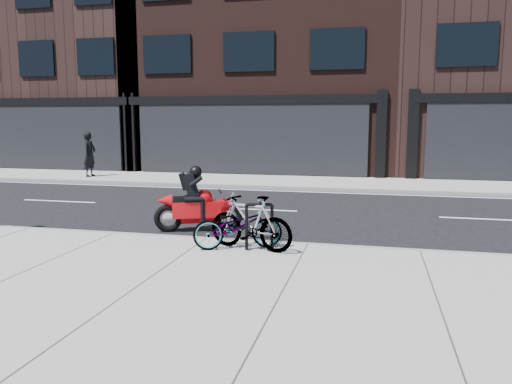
% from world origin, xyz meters
% --- Properties ---
extents(ground, '(120.00, 120.00, 0.00)m').
position_xyz_m(ground, '(0.00, 0.00, 0.00)').
color(ground, black).
rests_on(ground, ground).
extents(sidewalk_near, '(60.00, 6.00, 0.13)m').
position_xyz_m(sidewalk_near, '(0.00, -5.00, 0.07)').
color(sidewalk_near, gray).
rests_on(sidewalk_near, ground).
extents(sidewalk_far, '(60.00, 3.50, 0.13)m').
position_xyz_m(sidewalk_far, '(0.00, 7.75, 0.07)').
color(sidewalk_far, gray).
rests_on(sidewalk_far, ground).
extents(building_midwest, '(10.00, 10.00, 12.00)m').
position_xyz_m(building_midwest, '(-12.00, 14.50, 6.00)').
color(building_midwest, black).
rests_on(building_midwest, ground).
extents(building_center, '(12.00, 10.00, 14.50)m').
position_xyz_m(building_center, '(-2.00, 14.50, 7.25)').
color(building_center, black).
rests_on(building_center, ground).
extents(bike_rack, '(0.50, 0.15, 0.85)m').
position_xyz_m(bike_rack, '(1.21, -2.60, 0.63)').
color(bike_rack, black).
rests_on(bike_rack, sidewalk_near).
extents(bicycle_front, '(1.70, 1.15, 0.84)m').
position_xyz_m(bicycle_front, '(0.82, -2.60, 0.55)').
color(bicycle_front, gray).
rests_on(bicycle_front, sidewalk_near).
extents(bicycle_rear, '(1.70, 0.87, 0.98)m').
position_xyz_m(bicycle_rear, '(1.05, -2.60, 0.62)').
color(bicycle_rear, gray).
rests_on(bicycle_rear, sidewalk_near).
extents(motorcycle, '(1.85, 0.95, 1.45)m').
position_xyz_m(motorcycle, '(-0.49, -0.79, 0.59)').
color(motorcycle, black).
rests_on(motorcycle, ground).
extents(pedestrian, '(0.44, 0.66, 1.82)m').
position_xyz_m(pedestrian, '(-8.13, 7.19, 1.04)').
color(pedestrian, black).
rests_on(pedestrian, sidewalk_far).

